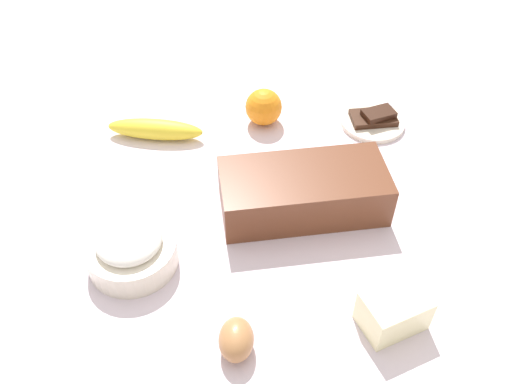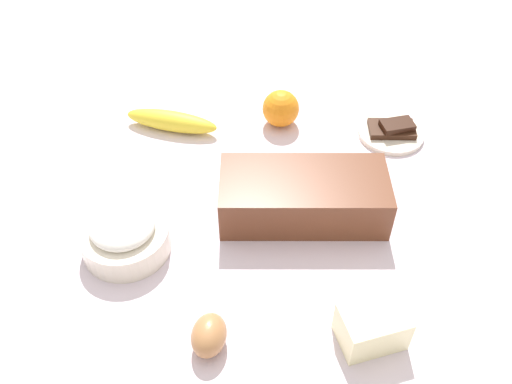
{
  "view_description": "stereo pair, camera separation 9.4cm",
  "coord_description": "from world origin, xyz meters",
  "px_view_note": "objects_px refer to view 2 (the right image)",
  "views": [
    {
      "loc": [
        -0.15,
        -0.65,
        0.71
      ],
      "look_at": [
        0.0,
        0.0,
        0.04
      ],
      "focal_mm": 38.93,
      "sensor_mm": 36.0,
      "label": 1
    },
    {
      "loc": [
        -0.06,
        -0.66,
        0.71
      ],
      "look_at": [
        0.0,
        0.0,
        0.04
      ],
      "focal_mm": 38.93,
      "sensor_mm": 36.0,
      "label": 2
    }
  ],
  "objects_px": {
    "loaf_pan": "(304,195)",
    "orange_fruit": "(281,108)",
    "flour_bowl": "(125,235)",
    "butter_block": "(372,327)",
    "banana": "(172,121)",
    "egg_near_butter": "(209,335)",
    "chocolate_plate": "(392,131)"
  },
  "relations": [
    {
      "from": "butter_block",
      "to": "banana",
      "type": "bearing_deg",
      "value": 119.82
    },
    {
      "from": "butter_block",
      "to": "orange_fruit",
      "type": "bearing_deg",
      "value": 97.7
    },
    {
      "from": "flour_bowl",
      "to": "orange_fruit",
      "type": "bearing_deg",
      "value": 46.77
    },
    {
      "from": "banana",
      "to": "orange_fruit",
      "type": "xyz_separation_m",
      "value": [
        0.22,
        -0.0,
        0.02
      ]
    },
    {
      "from": "flour_bowl",
      "to": "banana",
      "type": "xyz_separation_m",
      "value": [
        0.07,
        0.31,
        -0.01
      ]
    },
    {
      "from": "egg_near_butter",
      "to": "butter_block",
      "type": "bearing_deg",
      "value": -2.5
    },
    {
      "from": "flour_bowl",
      "to": "egg_near_butter",
      "type": "distance_m",
      "value": 0.23
    },
    {
      "from": "loaf_pan",
      "to": "orange_fruit",
      "type": "relative_size",
      "value": 3.92
    },
    {
      "from": "egg_near_butter",
      "to": "chocolate_plate",
      "type": "height_order",
      "value": "egg_near_butter"
    },
    {
      "from": "flour_bowl",
      "to": "butter_block",
      "type": "bearing_deg",
      "value": -28.96
    },
    {
      "from": "loaf_pan",
      "to": "chocolate_plate",
      "type": "xyz_separation_m",
      "value": [
        0.21,
        0.19,
        -0.03
      ]
    },
    {
      "from": "loaf_pan",
      "to": "orange_fruit",
      "type": "height_order",
      "value": "loaf_pan"
    },
    {
      "from": "egg_near_butter",
      "to": "chocolate_plate",
      "type": "bearing_deg",
      "value": 49.13
    },
    {
      "from": "loaf_pan",
      "to": "butter_block",
      "type": "relative_size",
      "value": 3.23
    },
    {
      "from": "loaf_pan",
      "to": "butter_block",
      "type": "height_order",
      "value": "loaf_pan"
    },
    {
      "from": "loaf_pan",
      "to": "flour_bowl",
      "type": "relative_size",
      "value": 2.04
    },
    {
      "from": "egg_near_butter",
      "to": "banana",
      "type": "bearing_deg",
      "value": 97.12
    },
    {
      "from": "orange_fruit",
      "to": "chocolate_plate",
      "type": "relative_size",
      "value": 0.57
    },
    {
      "from": "egg_near_butter",
      "to": "flour_bowl",
      "type": "bearing_deg",
      "value": 124.59
    },
    {
      "from": "banana",
      "to": "egg_near_butter",
      "type": "distance_m",
      "value": 0.5
    },
    {
      "from": "flour_bowl",
      "to": "banana",
      "type": "height_order",
      "value": "flour_bowl"
    },
    {
      "from": "loaf_pan",
      "to": "butter_block",
      "type": "bearing_deg",
      "value": -71.56
    },
    {
      "from": "flour_bowl",
      "to": "chocolate_plate",
      "type": "distance_m",
      "value": 0.56
    },
    {
      "from": "flour_bowl",
      "to": "orange_fruit",
      "type": "xyz_separation_m",
      "value": [
        0.29,
        0.31,
        0.0
      ]
    },
    {
      "from": "flour_bowl",
      "to": "chocolate_plate",
      "type": "bearing_deg",
      "value": 26.1
    },
    {
      "from": "loaf_pan",
      "to": "butter_block",
      "type": "xyz_separation_m",
      "value": [
        0.06,
        -0.25,
        -0.01
      ]
    },
    {
      "from": "banana",
      "to": "orange_fruit",
      "type": "relative_size",
      "value": 2.57
    },
    {
      "from": "banana",
      "to": "orange_fruit",
      "type": "height_order",
      "value": "orange_fruit"
    },
    {
      "from": "banana",
      "to": "butter_block",
      "type": "relative_size",
      "value": 2.11
    },
    {
      "from": "banana",
      "to": "chocolate_plate",
      "type": "relative_size",
      "value": 1.46
    },
    {
      "from": "orange_fruit",
      "to": "egg_near_butter",
      "type": "xyz_separation_m",
      "value": [
        -0.16,
        -0.49,
        -0.01
      ]
    },
    {
      "from": "orange_fruit",
      "to": "butter_block",
      "type": "relative_size",
      "value": 0.82
    }
  ]
}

